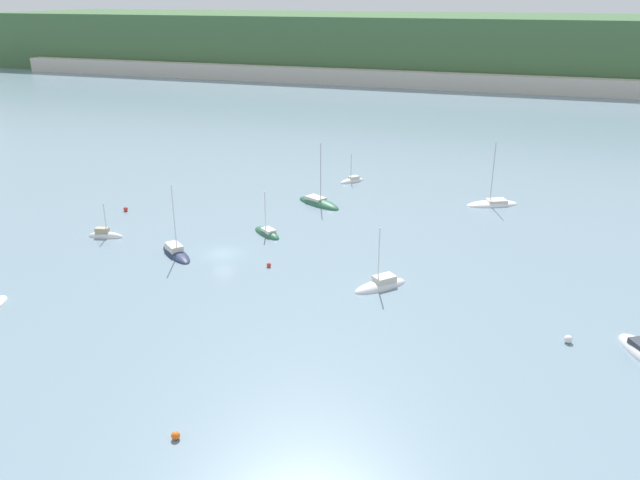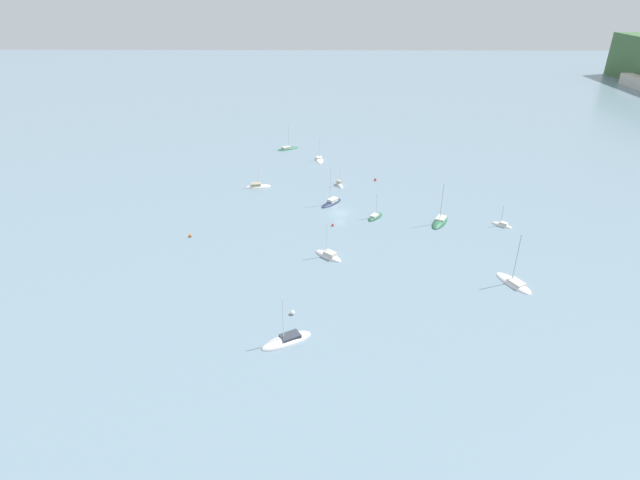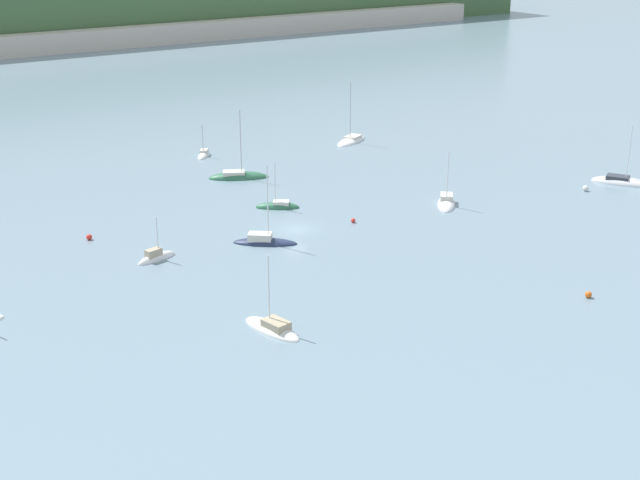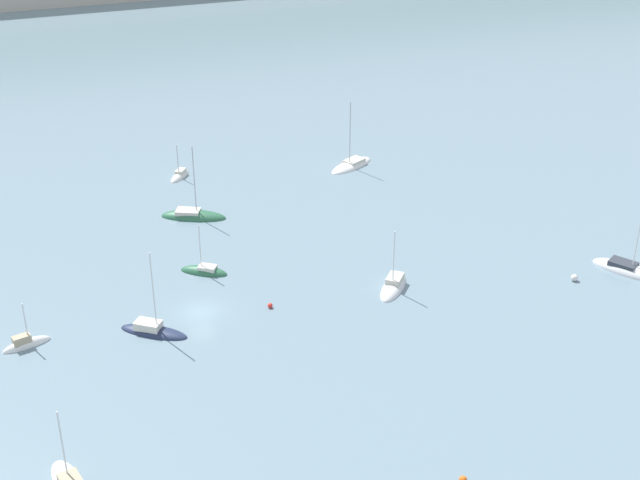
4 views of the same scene
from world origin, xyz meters
The scene contains 14 objects.
ground_plane centered at (0.00, 0.00, 0.00)m, with size 600.00×600.00×0.00m, color slate.
sailboat_0 centered at (6.49, 36.19, 0.09)m, with size 4.20×4.68×5.56m.
sailboat_1 centered at (4.97, 22.61, 0.07)m, with size 8.72×6.30×10.63m.
sailboat_2 centered at (-5.48, -2.09, 0.16)m, with size 7.09×6.28×9.82m.
sailboat_3 centered at (47.43, -9.35, 0.07)m, with size 6.53×8.58×9.21m.
sailboat_4 centered at (-16.25, -21.62, 0.12)m, with size 3.49×7.05×7.74m.
sailboat_5 centered at (30.59, 30.91, 0.07)m, with size 8.55×6.24×10.55m.
sailboat_6 centered at (2.54, 8.08, 0.07)m, with size 5.60×4.75×6.71m.
sailboat_8 centered at (21.03, -2.91, 0.12)m, with size 6.08×6.42×7.92m.
sailboat_9 centered at (-17.65, 0.13, 0.13)m, with size 5.00×2.34×5.52m.
mooring_buoy_0 centered at (12.80, -32.65, 0.33)m, with size 0.66×0.66×0.66m.
mooring_buoy_1 centered at (40.48, -8.89, 0.39)m, with size 0.77×0.77×0.77m.
mooring_buoy_2 centered at (7.07, -1.88, 0.27)m, with size 0.54×0.54×0.54m.
mooring_buoy_3 centered at (-21.42, 10.14, 0.33)m, with size 0.67×0.67×0.67m.
Camera 3 is at (-53.03, -83.46, 35.05)m, focal length 50.00 mm.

